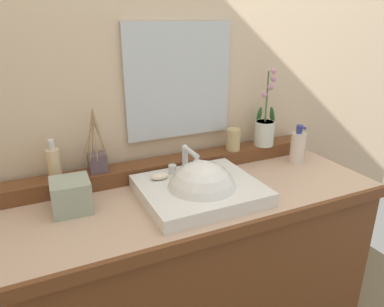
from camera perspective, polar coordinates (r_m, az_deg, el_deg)
wall_back at (r=1.59m, az=-6.80°, el=15.80°), size 3.08×0.20×2.75m
vanity_cabinet at (r=1.63m, az=-0.63°, el=-20.25°), size 1.50×0.57×0.88m
back_ledge at (r=1.55m, az=-4.03°, el=-2.06°), size 1.42×0.10×0.06m
sink_basin at (r=1.35m, az=1.47°, el=-6.41°), size 0.43×0.38×0.29m
soap_bar at (r=1.38m, az=-5.15°, el=-3.60°), size 0.07×0.04×0.02m
potted_plant at (r=1.72m, az=11.46°, el=3.90°), size 0.11×0.11×0.36m
soap_dispenser at (r=1.43m, az=-21.07°, el=-1.38°), size 0.05×0.05×0.15m
tumbler_cup at (r=1.64m, az=6.56°, el=2.21°), size 0.06×0.06×0.10m
reed_diffuser at (r=1.45m, az=-14.79°, el=-1.25°), size 0.10×0.10×0.25m
lotion_bottle at (r=1.72m, az=16.41°, el=1.03°), size 0.07×0.07×0.18m
tissue_box at (r=1.32m, az=-18.63°, el=-6.30°), size 0.14×0.14×0.11m
mirror at (r=1.54m, az=-2.10°, el=11.37°), size 0.47×0.02×0.47m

